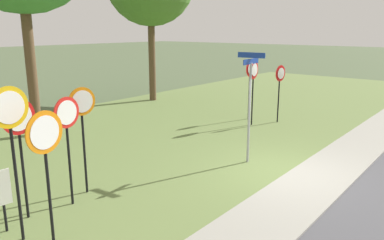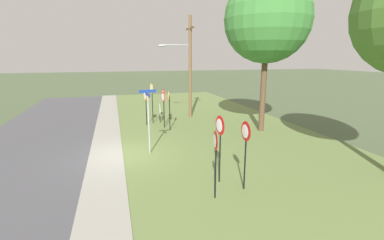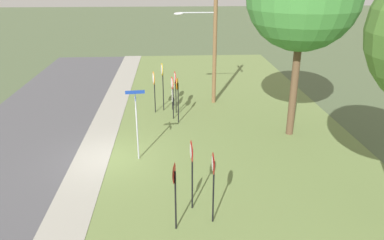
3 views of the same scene
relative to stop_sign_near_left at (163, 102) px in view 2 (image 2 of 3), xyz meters
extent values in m
plane|color=#4C5B3D|center=(4.70, -2.90, -1.79)|extent=(160.00, 160.00, 0.00)
cube|color=#4C4C51|center=(4.70, -7.70, -1.79)|extent=(44.00, 6.40, 0.01)
cube|color=#99968C|center=(4.70, -3.70, -1.76)|extent=(44.00, 1.60, 0.06)
cube|color=olive|center=(4.70, 3.10, -1.77)|extent=(44.00, 12.00, 0.04)
cylinder|color=black|center=(0.00, 0.03, -0.68)|extent=(0.06, 0.06, 2.15)
cylinder|color=red|center=(0.00, -0.01, 0.34)|extent=(0.67, 0.13, 0.67)
cylinder|color=white|center=(0.00, -0.03, 0.34)|extent=(0.52, 0.09, 0.52)
cylinder|color=black|center=(-1.44, -0.54, -0.47)|extent=(0.06, 0.06, 2.57)
cylinder|color=gold|center=(-1.44, -0.58, 0.76)|extent=(0.73, 0.12, 0.73)
cylinder|color=white|center=(-1.44, -0.59, 0.76)|extent=(0.57, 0.08, 0.57)
cylinder|color=black|center=(-1.12, -1.03, -0.68)|extent=(0.06, 0.06, 2.15)
cylinder|color=orange|center=(-1.12, -1.07, 0.34)|extent=(0.75, 0.15, 0.76)
cylinder|color=white|center=(-1.12, -1.09, 0.34)|extent=(0.59, 0.10, 0.59)
cylinder|color=black|center=(0.58, 0.30, -0.62)|extent=(0.06, 0.06, 2.27)
cylinder|color=orange|center=(0.58, 0.26, 0.46)|extent=(0.65, 0.12, 0.65)
cylinder|color=white|center=(0.58, 0.24, 0.46)|extent=(0.50, 0.08, 0.51)
cylinder|color=black|center=(-0.95, 0.20, -0.65)|extent=(0.06, 0.06, 2.20)
cylinder|color=red|center=(-0.95, 0.16, 0.40)|extent=(0.72, 0.09, 0.72)
cylinder|color=white|center=(-0.95, 0.15, 0.40)|extent=(0.56, 0.06, 0.56)
cylinder|color=black|center=(9.87, -0.04, -0.70)|extent=(0.06, 0.06, 2.11)
cone|color=red|center=(9.87, -0.08, 0.29)|extent=(0.66, 0.13, 0.66)
cone|color=silver|center=(9.87, -0.10, 0.29)|extent=(0.45, 0.08, 0.45)
cylinder|color=black|center=(8.76, 0.56, -0.60)|extent=(0.06, 0.06, 2.31)
cone|color=red|center=(8.76, 0.52, 0.48)|extent=(0.74, 0.08, 0.74)
cone|color=white|center=(8.76, 0.50, 0.48)|extent=(0.50, 0.05, 0.50)
cylinder|color=black|center=(9.57, 1.19, -0.63)|extent=(0.06, 0.06, 2.26)
cone|color=red|center=(9.57, 1.15, 0.43)|extent=(0.71, 0.03, 0.71)
cone|color=white|center=(9.57, 1.13, 0.43)|extent=(0.48, 0.02, 0.48)
cylinder|color=#9EA0A8|center=(4.84, -1.60, -0.32)|extent=(0.07, 0.07, 2.86)
cylinder|color=#9EA0A8|center=(4.84, -1.60, 1.12)|extent=(0.09, 0.09, 0.03)
cube|color=navy|center=(4.84, -1.60, 1.18)|extent=(0.96, 0.11, 0.15)
cube|color=navy|center=(4.84, -1.60, 1.35)|extent=(0.10, 0.81, 0.15)
cylinder|color=brown|center=(-2.74, 2.64, 2.10)|extent=(0.24, 0.24, 7.71)
cube|color=brown|center=(-2.74, 2.64, 5.03)|extent=(2.10, 0.12, 0.12)
cylinder|color=gray|center=(-3.59, 2.64, 5.13)|extent=(0.09, 0.09, 0.10)
cylinder|color=gray|center=(-1.89, 2.64, 5.13)|extent=(0.09, 0.09, 0.10)
cylinder|color=#9EA0A8|center=(-2.74, 1.55, 3.80)|extent=(0.08, 2.18, 0.08)
ellipsoid|color=#B7B7BC|center=(-2.74, 0.46, 3.74)|extent=(0.40, 0.56, 0.18)
cylinder|color=black|center=(-2.26, 0.09, -1.48)|extent=(0.05, 0.05, 0.55)
cylinder|color=black|center=(-1.49, 0.00, -1.48)|extent=(0.05, 0.05, 0.55)
cube|color=white|center=(-1.87, 0.05, -0.85)|extent=(1.10, 0.16, 0.70)
cylinder|color=brown|center=(2.50, 5.97, 1.04)|extent=(0.36, 0.36, 5.58)
sphere|color=#3D7F38|center=(2.50, 5.97, 5.13)|extent=(5.21, 5.21, 5.21)
camera|label=1|loc=(-4.38, -6.95, 2.06)|focal=35.38mm
camera|label=2|loc=(17.76, -3.14, 2.95)|focal=25.42mm
camera|label=3|loc=(19.98, -0.14, 6.02)|focal=35.21mm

